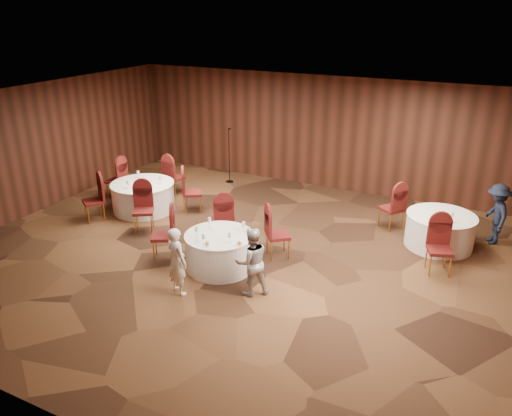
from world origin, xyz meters
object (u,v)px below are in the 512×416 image
at_px(table_right, 440,230).
at_px(man_c, 496,214).
at_px(mic_stand, 229,167).
at_px(woman_b, 252,262).
at_px(table_main, 220,251).
at_px(table_left, 143,196).
at_px(woman_a, 177,261).

height_order(table_right, man_c, man_c).
xyz_separation_m(table_right, man_c, (1.05, 0.71, 0.32)).
distance_m(mic_stand, woman_b, 6.30).
bearing_deg(table_main, mic_stand, 117.15).
bearing_deg(table_right, mic_stand, 165.08).
height_order(table_main, table_left, same).
bearing_deg(woman_b, table_right, -171.17).
bearing_deg(table_main, man_c, 37.32).
xyz_separation_m(table_right, woman_a, (-4.06, -4.19, 0.28)).
height_order(table_right, woman_b, woman_b).
bearing_deg(mic_stand, table_right, -14.92).
height_order(table_left, woman_a, woman_a).
bearing_deg(woman_a, mic_stand, -47.67).
height_order(table_left, table_right, same).
relative_size(table_main, table_left, 0.87).
relative_size(table_left, man_c, 1.16).
height_order(mic_stand, woman_a, mic_stand).
bearing_deg(man_c, table_left, -95.89).
bearing_deg(table_main, table_right, 38.19).
distance_m(table_left, woman_a, 4.29).
xyz_separation_m(woman_a, man_c, (5.12, 4.90, 0.03)).
xyz_separation_m(woman_a, woman_b, (1.23, 0.58, 0.00)).
distance_m(table_main, woman_b, 1.21).
bearing_deg(woman_a, woman_b, -132.95).
relative_size(table_left, table_right, 1.09).
relative_size(mic_stand, man_c, 1.19).
xyz_separation_m(table_main, woman_b, (1.02, -0.58, 0.29)).
xyz_separation_m(table_main, woman_a, (-0.21, -1.16, 0.28)).
xyz_separation_m(table_left, woman_a, (3.11, -2.94, 0.28)).
distance_m(mic_stand, woman_a, 6.26).
height_order(table_main, table_right, same).
bearing_deg(mic_stand, man_c, -7.46).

